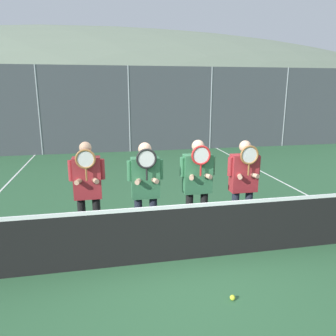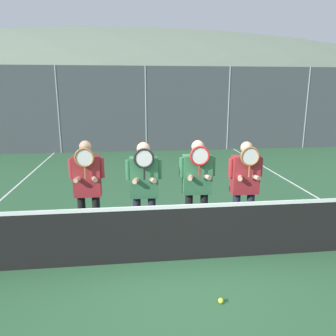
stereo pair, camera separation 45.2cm
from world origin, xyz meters
name	(u,v)px [view 1 (the left image)]	position (x,y,z in m)	size (l,w,h in m)	color
ground_plane	(183,259)	(0.00, 0.00, 0.00)	(120.00, 120.00, 0.00)	#2D5B38
hill_distant	(107,102)	(0.00, 58.94, 0.00)	(123.25, 68.47, 23.96)	slate
clubhouse_building	(125,98)	(0.47, 17.93, 1.91)	(15.40, 5.50, 3.78)	beige
fence_back	(129,110)	(0.00, 9.09, 1.72)	(20.99, 0.06, 3.45)	gray
tennis_net	(183,232)	(0.00, 0.00, 0.47)	(10.19, 0.09, 1.01)	gray
court_line_right_sideline	(294,188)	(3.79, 3.00, 0.00)	(0.05, 16.00, 0.01)	white
player_leftmost	(88,187)	(-1.41, 0.75, 1.04)	(0.57, 0.34, 1.78)	black
player_center_left	(146,186)	(-0.49, 0.62, 1.05)	(0.59, 0.34, 1.75)	#232838
player_center_right	(197,181)	(0.41, 0.70, 1.05)	(0.62, 0.34, 1.76)	black
player_rightmost	(244,180)	(1.23, 0.65, 1.03)	(0.60, 0.34, 1.73)	#232838
car_far_left	(13,126)	(-5.18, 11.96, 0.86)	(4.51, 1.93, 1.67)	slate
car_left_of_center	(123,123)	(-0.08, 12.11, 0.88)	(4.75, 2.02, 1.72)	navy
car_center	(219,121)	(4.91, 11.92, 0.90)	(4.31, 2.03, 1.75)	#285638
tennis_ball_on_court	(233,298)	(0.36, -1.09, 0.03)	(0.07, 0.07, 0.07)	#CCDB33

